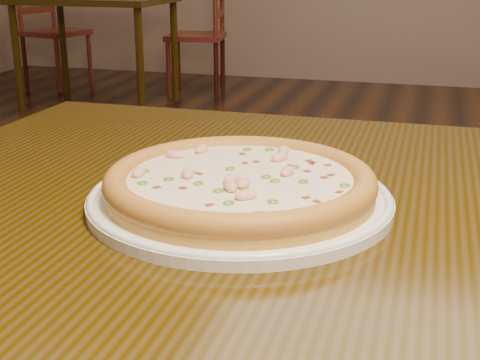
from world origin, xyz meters
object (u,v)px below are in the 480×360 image
(chair_a, at_px, (50,31))
(chair_b, at_px, (203,35))
(hero_table, at_px, (348,278))
(bg_table_left, at_px, (95,11))
(pizza, at_px, (240,182))
(plate, at_px, (240,198))

(chair_a, bearing_deg, chair_b, 2.70)
(hero_table, relative_size, bg_table_left, 1.20)
(hero_table, xyz_separation_m, chair_b, (-1.63, 4.15, -0.21))
(chair_a, bearing_deg, pizza, -56.06)
(hero_table, relative_size, chair_a, 1.26)
(hero_table, bearing_deg, bg_table_left, 121.87)
(pizza, xyz_separation_m, chair_b, (-1.51, 4.20, -0.34))
(hero_table, xyz_separation_m, pizza, (-0.12, -0.05, 0.13))
(hero_table, bearing_deg, chair_b, 111.43)
(chair_b, bearing_deg, plate, -70.24)
(hero_table, distance_m, bg_table_left, 4.11)
(pizza, height_order, chair_b, chair_b)
(hero_table, height_order, pizza, pizza)
(bg_table_left, distance_m, chair_a, 0.97)
(plate, height_order, chair_b, chair_b)
(bg_table_left, bearing_deg, chair_a, 140.89)
(chair_b, bearing_deg, bg_table_left, -129.57)
(hero_table, height_order, plate, plate)
(bg_table_left, relative_size, chair_a, 1.05)
(plate, xyz_separation_m, chair_b, (-1.51, 4.20, -0.32))
(plate, distance_m, bg_table_left, 4.10)
(plate, distance_m, chair_a, 5.00)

